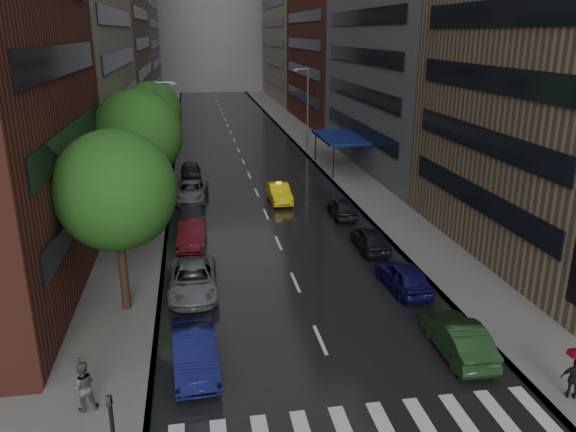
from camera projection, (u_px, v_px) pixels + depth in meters
name	position (u px, v px, depth m)	size (l,w,h in m)	color
ground	(344.00, 395.00, 20.78)	(220.00, 220.00, 0.00)	gray
road	(236.00, 144.00, 67.60)	(14.00, 140.00, 0.01)	black
sidewalk_left	(159.00, 145.00, 66.14)	(4.00, 140.00, 0.15)	gray
sidewalk_right	(309.00, 141.00, 69.02)	(4.00, 140.00, 0.15)	gray
crosswalk	(365.00, 430.00, 18.94)	(13.15, 2.80, 0.01)	silver
buildings_left	(103.00, 4.00, 68.44)	(8.00, 108.00, 38.00)	maroon
buildings_right	(345.00, 14.00, 71.57)	(8.05, 109.10, 36.00)	#937A5B
building_far	(209.00, 17.00, 126.27)	(40.00, 14.00, 32.00)	slate
tree_near	(115.00, 190.00, 25.25)	(5.52, 5.52, 8.80)	#382619
tree_mid	(137.00, 135.00, 36.64)	(5.87, 5.87, 9.36)	#382619
tree_far	(151.00, 113.00, 49.84)	(5.48, 5.48, 8.74)	#382619
taxi	(279.00, 193.00, 44.27)	(1.55, 4.45, 1.47)	yellow
parked_cars_left	(192.00, 226.00, 36.65)	(2.99, 35.27, 1.59)	#10124B
parked_cars_right	(388.00, 258.00, 31.46)	(2.02, 22.98, 1.52)	#1A391A
ped_black_umbrella	(82.00, 379.00, 19.42)	(1.05, 0.98, 2.09)	#4F4E53
ped_red_umbrella	(576.00, 369.00, 20.06)	(0.99, 0.82, 2.01)	black
street_lamp_left	(160.00, 133.00, 46.11)	(1.74, 0.22, 9.00)	gray
street_lamp_right	(307.00, 106.00, 62.63)	(1.74, 0.22, 9.00)	gray
awning	(340.00, 137.00, 54.01)	(4.00, 8.00, 3.12)	navy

